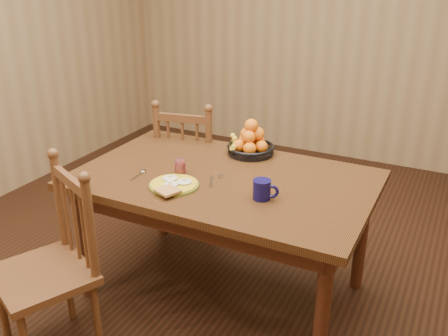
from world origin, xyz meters
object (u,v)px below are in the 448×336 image
at_px(chair_far, 191,169).
at_px(fruit_bowl, 250,143).
at_px(breakfast_plate, 174,184).
at_px(chair_near, 51,268).
at_px(coffee_mug, 263,189).
at_px(dining_table, 224,190).

height_order(chair_far, fruit_bowl, chair_far).
relative_size(breakfast_plate, fruit_bowl, 0.93).
bearing_deg(breakfast_plate, chair_near, -122.50).
bearing_deg(coffee_mug, chair_near, -142.29).
height_order(chair_near, breakfast_plate, chair_near).
bearing_deg(coffee_mug, fruit_bowl, 119.73).
relative_size(chair_near, fruit_bowl, 3.01).
xyz_separation_m(chair_far, chair_near, (0.01, -1.36, 0.00)).
bearing_deg(chair_far, fruit_bowl, 150.44).
bearing_deg(chair_near, dining_table, 81.11).
bearing_deg(chair_far, chair_near, 79.49).
height_order(chair_far, chair_near, chair_near).
height_order(chair_near, coffee_mug, chair_near).
distance_m(dining_table, breakfast_plate, 0.31).
distance_m(dining_table, coffee_mug, 0.36).
relative_size(dining_table, chair_near, 1.64).
distance_m(chair_near, breakfast_plate, 0.72).
relative_size(chair_far, breakfast_plate, 3.22).
xyz_separation_m(dining_table, breakfast_plate, (-0.17, -0.24, 0.10)).
bearing_deg(dining_table, chair_near, -123.76).
distance_m(dining_table, fruit_bowl, 0.41).
bearing_deg(fruit_bowl, chair_near, -113.67).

